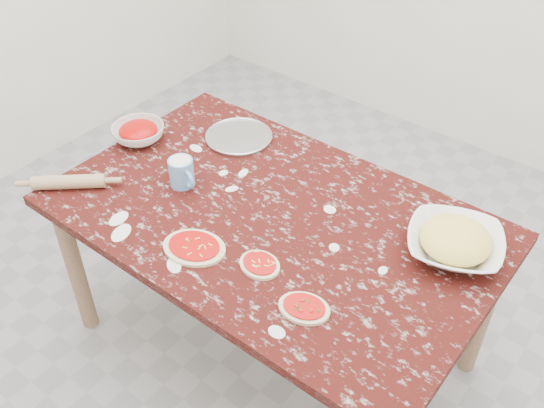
% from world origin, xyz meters
% --- Properties ---
extents(ground, '(4.00, 4.00, 0.00)m').
position_xyz_m(ground, '(0.00, 0.00, 0.00)').
color(ground, gray).
extents(worktable, '(1.60, 1.00, 0.75)m').
position_xyz_m(worktable, '(0.00, 0.00, 0.67)').
color(worktable, '#320C09').
rests_on(worktable, ground).
extents(pizza_tray, '(0.34, 0.34, 0.01)m').
position_xyz_m(pizza_tray, '(-0.42, 0.30, 0.76)').
color(pizza_tray, '#B2B2B7').
rests_on(pizza_tray, worktable).
extents(sauce_bowl, '(0.22, 0.22, 0.07)m').
position_xyz_m(sauce_bowl, '(-0.74, 0.03, 0.78)').
color(sauce_bowl, white).
rests_on(sauce_bowl, worktable).
extents(cheese_bowl, '(0.41, 0.41, 0.08)m').
position_xyz_m(cheese_bowl, '(0.60, 0.22, 0.79)').
color(cheese_bowl, white).
rests_on(cheese_bowl, worktable).
extents(flour_mug, '(0.14, 0.10, 0.11)m').
position_xyz_m(flour_mug, '(-0.38, -0.07, 0.81)').
color(flour_mug, '#6599CF').
rests_on(flour_mug, worktable).
extents(pizza_left, '(0.26, 0.23, 0.02)m').
position_xyz_m(pizza_left, '(-0.10, -0.30, 0.76)').
color(pizza_left, beige).
rests_on(pizza_left, worktable).
extents(pizza_mid, '(0.16, 0.14, 0.02)m').
position_xyz_m(pizza_mid, '(0.13, -0.23, 0.76)').
color(pizza_mid, beige).
rests_on(pizza_mid, worktable).
extents(pizza_right, '(0.19, 0.16, 0.02)m').
position_xyz_m(pizza_right, '(0.35, -0.29, 0.76)').
color(pizza_right, beige).
rests_on(pizza_right, worktable).
extents(rolling_pin, '(0.24, 0.22, 0.05)m').
position_xyz_m(rolling_pin, '(-0.70, -0.35, 0.78)').
color(rolling_pin, tan).
rests_on(rolling_pin, worktable).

